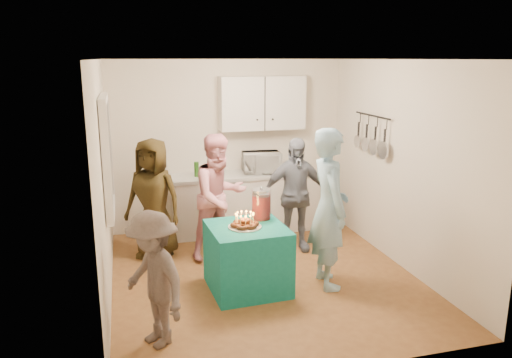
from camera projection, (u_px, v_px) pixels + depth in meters
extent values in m
plane|color=brown|center=(263.00, 276.00, 6.14)|extent=(4.00, 4.00, 0.00)
plane|color=white|center=(264.00, 59.00, 5.53)|extent=(4.00, 4.00, 0.00)
plane|color=silver|center=(228.00, 145.00, 7.71)|extent=(3.60, 3.60, 0.00)
plane|color=silver|center=(104.00, 183.00, 5.38)|extent=(4.00, 4.00, 0.00)
plane|color=silver|center=(401.00, 165.00, 6.29)|extent=(4.00, 4.00, 0.00)
cube|color=black|center=(105.00, 155.00, 5.61)|extent=(0.04, 1.00, 1.20)
cube|color=white|center=(246.00, 204.00, 7.68)|extent=(2.20, 0.58, 0.86)
cube|color=beige|center=(246.00, 175.00, 7.58)|extent=(2.24, 0.62, 0.05)
cube|color=white|center=(262.00, 103.00, 7.54)|extent=(1.30, 0.30, 0.80)
cube|color=black|center=(370.00, 134.00, 6.85)|extent=(0.12, 1.00, 0.60)
imported|color=white|center=(262.00, 162.00, 7.60)|extent=(0.60, 0.43, 0.31)
cube|color=#127A70|center=(247.00, 258.00, 5.72)|extent=(0.89, 0.89, 0.76)
cylinder|color=red|center=(261.00, 205.00, 5.88)|extent=(0.22, 0.22, 0.34)
imported|color=#98C4DE|center=(329.00, 208.00, 5.72)|extent=(0.49, 0.71, 1.87)
imported|color=brown|center=(153.00, 198.00, 6.60)|extent=(0.94, 0.85, 1.61)
imported|color=pink|center=(220.00, 197.00, 6.58)|extent=(0.99, 0.90, 1.67)
imported|color=black|center=(294.00, 195.00, 6.82)|extent=(0.94, 0.42, 1.58)
imported|color=#4C403D|center=(154.00, 279.00, 4.55)|extent=(0.81, 0.97, 1.30)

